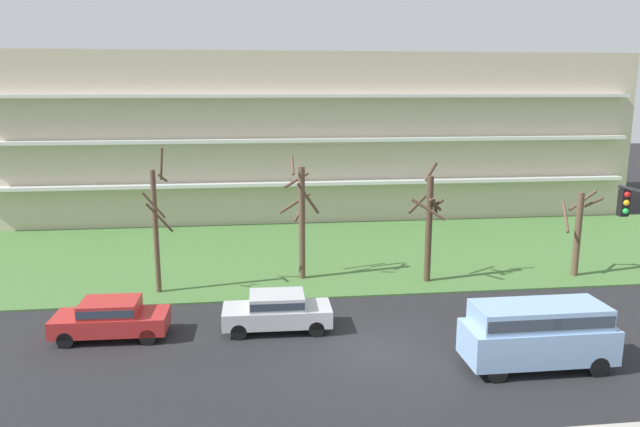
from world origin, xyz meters
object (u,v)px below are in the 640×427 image
tree_far_left (156,226)px  tree_center (429,224)px  sedan_red_center_right (111,317)px  tree_right (578,230)px  tree_left (301,218)px  sedan_silver_near_left (277,310)px  van_blue_center_left (538,331)px

tree_far_left → tree_center: 13.32m
tree_center → sedan_red_center_right: size_ratio=1.38×
tree_right → tree_left: bearing=174.8°
tree_center → sedan_silver_near_left: (-7.92, -5.31, -2.19)m
tree_center → tree_right: tree_center is taller
tree_left → sedan_red_center_right: 10.79m
tree_left → tree_right: size_ratio=1.40×
tree_center → van_blue_center_left: tree_center is taller
tree_left → sedan_red_center_right: bearing=-141.0°
tree_right → sedan_silver_near_left: (-15.94, -5.32, -1.65)m
tree_left → sedan_silver_near_left: (-1.62, -6.62, -2.40)m
sedan_silver_near_left → sedan_red_center_right: bearing=1.3°
tree_far_left → van_blue_center_left: (14.34, -9.71, -1.96)m
tree_right → sedan_red_center_right: 23.18m
tree_center → tree_far_left: bearing=-179.6°
sedan_red_center_right → tree_right: bearing=-165.2°
sedan_silver_near_left → tree_far_left: bearing=-42.7°
van_blue_center_left → tree_center: bearing=96.1°
tree_center → van_blue_center_left: 10.00m
tree_far_left → tree_right: size_ratio=1.55×
tree_center → van_blue_center_left: (1.02, -9.81, -1.67)m
tree_center → van_blue_center_left: bearing=-84.1°
van_blue_center_left → sedan_red_center_right: bearing=164.0°
tree_far_left → sedan_red_center_right: (-1.17, -5.21, -2.49)m
tree_left → tree_center: size_ratio=1.05×
sedan_silver_near_left → sedan_red_center_right: size_ratio=1.00×
sedan_silver_near_left → van_blue_center_left: 10.03m
tree_left → sedan_red_center_right: (-8.18, -6.62, -2.40)m
sedan_silver_near_left → van_blue_center_left: size_ratio=0.85×
tree_far_left → tree_left: (7.01, 1.41, -0.09)m
tree_far_left → tree_right: bearing=0.3°
tree_center → sedan_silver_near_left: bearing=-146.2°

